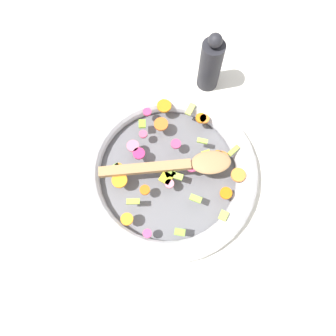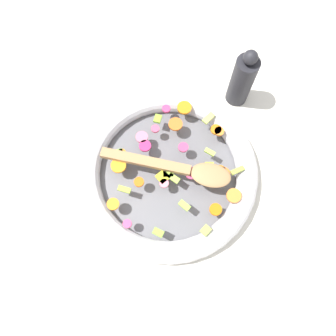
# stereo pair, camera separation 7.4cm
# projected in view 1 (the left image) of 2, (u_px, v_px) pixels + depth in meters

# --- Properties ---
(ground_plane) EXTENTS (4.00, 4.00, 0.00)m
(ground_plane) POSITION_uv_depth(u_px,v_px,m) (168.00, 175.00, 0.78)
(ground_plane) COLOR silver
(skillet) EXTENTS (0.42, 0.42, 0.05)m
(skillet) POSITION_uv_depth(u_px,v_px,m) (168.00, 172.00, 0.76)
(skillet) COLOR slate
(skillet) RESTS_ON ground_plane
(chopped_vegetables) EXTENTS (0.32, 0.31, 0.01)m
(chopped_vegetables) POSITION_uv_depth(u_px,v_px,m) (174.00, 159.00, 0.74)
(chopped_vegetables) COLOR orange
(chopped_vegetables) RESTS_ON skillet
(wooden_spoon) EXTENTS (0.11, 0.29, 0.01)m
(wooden_spoon) POSITION_uv_depth(u_px,v_px,m) (180.00, 165.00, 0.72)
(wooden_spoon) COLOR #A87F51
(wooden_spoon) RESTS_ON chopped_vegetables
(pepper_mill) EXTENTS (0.05, 0.05, 0.18)m
(pepper_mill) POSITION_uv_depth(u_px,v_px,m) (211.00, 64.00, 0.79)
(pepper_mill) COLOR #232328
(pepper_mill) RESTS_ON ground_plane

